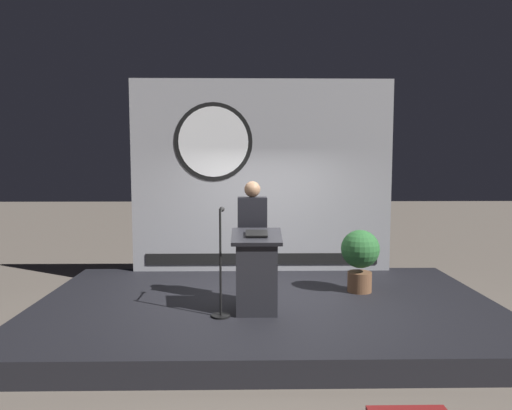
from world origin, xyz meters
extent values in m
plane|color=#6B6056|center=(0.00, 0.00, 0.00)|extent=(40.00, 40.00, 0.00)
cube|color=black|center=(0.00, 0.00, 0.15)|extent=(6.40, 4.00, 0.30)
cube|color=#9E9EA3|center=(0.00, 1.85, 1.99)|extent=(4.58, 0.10, 3.38)
cylinder|color=black|center=(-0.85, 1.80, 2.59)|extent=(1.36, 0.02, 1.36)
cylinder|color=white|center=(-0.85, 1.79, 2.59)|extent=(1.22, 0.02, 1.22)
cube|color=black|center=(0.00, 1.79, 0.52)|extent=(4.12, 0.02, 0.20)
cube|color=#26262B|center=(-0.14, -0.53, 0.78)|extent=(0.52, 0.40, 0.96)
cube|color=#26262B|center=(-0.14, -0.53, 1.29)|extent=(0.64, 0.50, 0.17)
cube|color=black|center=(-0.14, -0.55, 1.34)|extent=(0.28, 0.20, 0.07)
cylinder|color=black|center=(-0.19, -0.05, 0.74)|extent=(0.26, 0.26, 0.87)
cube|color=black|center=(-0.19, -0.05, 1.47)|extent=(0.40, 0.24, 0.59)
sphere|color=#997051|center=(-0.19, -0.05, 1.87)|extent=(0.22, 0.22, 0.22)
cylinder|color=black|center=(-0.59, -0.68, 0.31)|extent=(0.24, 0.24, 0.02)
cylinder|color=black|center=(-0.59, -0.68, 0.99)|extent=(0.03, 0.03, 1.37)
cylinder|color=black|center=(-0.59, -0.47, 1.62)|extent=(0.02, 0.42, 0.02)
sphere|color=#262626|center=(-0.59, -0.26, 1.62)|extent=(0.07, 0.07, 0.07)
cylinder|color=brown|center=(1.43, 0.44, 0.45)|extent=(0.36, 0.36, 0.30)
sphere|color=#2D6B33|center=(1.43, 0.44, 0.95)|extent=(0.57, 0.57, 0.57)
camera|label=1|loc=(-0.25, -6.47, 2.25)|focal=33.08mm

